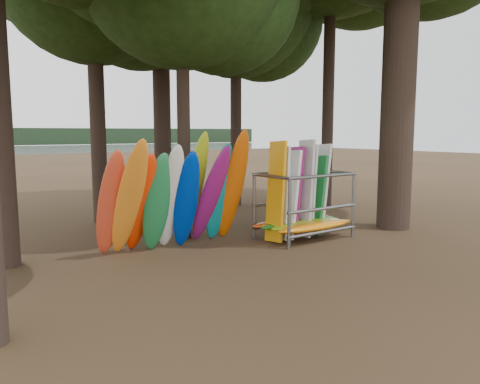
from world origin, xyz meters
TOP-DOWN VIEW (x-y plane):
  - ground at (0.00, 0.00)m, footprint 120.00×120.00m
  - kayak_row at (-2.04, 1.82)m, footprint 4.17×1.90m
  - storage_rack at (1.48, 0.88)m, footprint 2.99×1.50m

SIDE VIEW (x-z plane):
  - ground at x=0.00m, z-range 0.00..0.00m
  - storage_rack at x=1.48m, z-range -0.51..2.33m
  - kayak_row at x=-2.04m, z-range -0.23..3.00m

